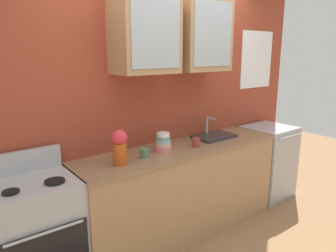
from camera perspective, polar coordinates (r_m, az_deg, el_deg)
name	(u,v)px	position (r m, az deg, el deg)	size (l,w,h in m)	color
ground_plane	(181,230)	(3.54, 2.37, -18.20)	(10.00, 10.00, 0.00)	#936B47
back_wall_unit	(164,87)	(3.28, -0.67, 7.08)	(4.04, 0.45, 2.71)	#993D28
counter	(181,190)	(3.33, 2.45, -11.44)	(2.25, 0.60, 0.92)	#A87F56
stove_range	(36,238)	(2.74, -22.73, -18.19)	(0.66, 0.57, 1.10)	#ADAFB5
sink_faucet	(214,136)	(3.55, 8.29, -1.75)	(0.46, 0.29, 0.22)	#2D2D30
bowl_stack	(163,143)	(3.03, -0.88, -3.05)	(0.16, 0.16, 0.18)	#D87F84
vase	(120,146)	(2.67, -8.73, -3.62)	(0.13, 0.13, 0.30)	#BF4C19
cup_near_sink	(196,142)	(3.18, 5.10, -2.95)	(0.11, 0.08, 0.09)	#993838
cup_near_bowls	(145,153)	(2.85, -4.22, -4.88)	(0.11, 0.08, 0.09)	#4C7F59
dishwasher	(267,161)	(4.34, 17.47, -6.06)	(0.59, 0.58, 0.92)	#ADAFB5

